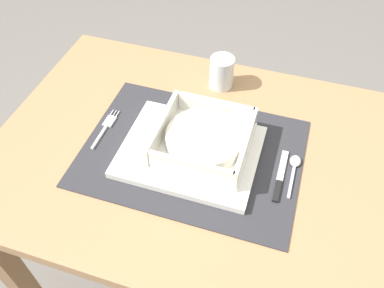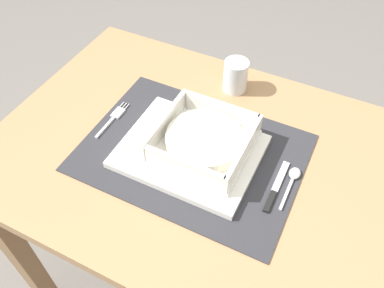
{
  "view_description": "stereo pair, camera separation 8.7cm",
  "coord_description": "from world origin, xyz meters",
  "px_view_note": "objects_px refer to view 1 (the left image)",
  "views": [
    {
      "loc": [
        0.15,
        -0.56,
        1.41
      ],
      "look_at": [
        -0.02,
        -0.01,
        0.76
      ],
      "focal_mm": 37.26,
      "sensor_mm": 36.0,
      "label": 1
    },
    {
      "loc": [
        0.23,
        -0.52,
        1.41
      ],
      "look_at": [
        -0.02,
        -0.01,
        0.76
      ],
      "focal_mm": 37.26,
      "sensor_mm": 36.0,
      "label": 2
    }
  ],
  "objects_px": {
    "porridge_bowl": "(203,140)",
    "fork": "(107,126)",
    "spoon": "(295,165)",
    "drinking_glass": "(222,74)",
    "dining_table": "(203,181)",
    "butter_knife": "(280,178)"
  },
  "relations": [
    {
      "from": "dining_table",
      "to": "butter_knife",
      "type": "height_order",
      "value": "butter_knife"
    },
    {
      "from": "butter_knife",
      "to": "drinking_glass",
      "type": "distance_m",
      "value": 0.33
    },
    {
      "from": "butter_knife",
      "to": "drinking_glass",
      "type": "height_order",
      "value": "drinking_glass"
    },
    {
      "from": "porridge_bowl",
      "to": "dining_table",
      "type": "bearing_deg",
      "value": 3.09
    },
    {
      "from": "dining_table",
      "to": "porridge_bowl",
      "type": "bearing_deg",
      "value": -176.91
    },
    {
      "from": "fork",
      "to": "butter_knife",
      "type": "distance_m",
      "value": 0.42
    },
    {
      "from": "porridge_bowl",
      "to": "fork",
      "type": "relative_size",
      "value": 1.51
    },
    {
      "from": "fork",
      "to": "drinking_glass",
      "type": "bearing_deg",
      "value": 45.86
    },
    {
      "from": "dining_table",
      "to": "drinking_glass",
      "type": "relative_size",
      "value": 11.51
    },
    {
      "from": "porridge_bowl",
      "to": "fork",
      "type": "xyz_separation_m",
      "value": [
        -0.24,
        0.0,
        -0.04
      ]
    },
    {
      "from": "porridge_bowl",
      "to": "spoon",
      "type": "distance_m",
      "value": 0.21
    },
    {
      "from": "dining_table",
      "to": "porridge_bowl",
      "type": "xyz_separation_m",
      "value": [
        -0.0,
        -0.0,
        0.15
      ]
    },
    {
      "from": "butter_knife",
      "to": "drinking_glass",
      "type": "relative_size",
      "value": 1.67
    },
    {
      "from": "butter_knife",
      "to": "drinking_glass",
      "type": "bearing_deg",
      "value": 123.47
    },
    {
      "from": "fork",
      "to": "butter_knife",
      "type": "relative_size",
      "value": 0.93
    },
    {
      "from": "fork",
      "to": "spoon",
      "type": "height_order",
      "value": "spoon"
    },
    {
      "from": "spoon",
      "to": "drinking_glass",
      "type": "bearing_deg",
      "value": 132.26
    },
    {
      "from": "dining_table",
      "to": "porridge_bowl",
      "type": "height_order",
      "value": "porridge_bowl"
    },
    {
      "from": "fork",
      "to": "spoon",
      "type": "distance_m",
      "value": 0.44
    },
    {
      "from": "drinking_glass",
      "to": "butter_knife",
      "type": "bearing_deg",
      "value": -52.82
    },
    {
      "from": "dining_table",
      "to": "spoon",
      "type": "distance_m",
      "value": 0.23
    },
    {
      "from": "fork",
      "to": "spoon",
      "type": "bearing_deg",
      "value": 0.76
    }
  ]
}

